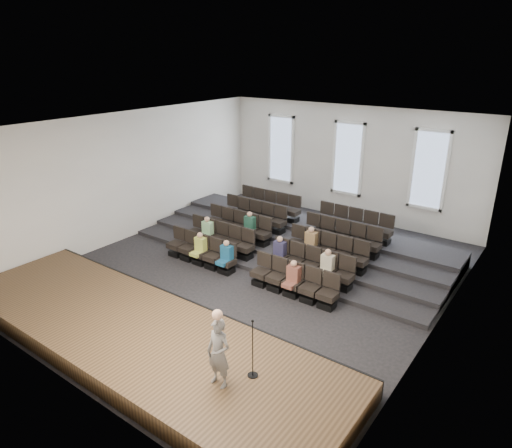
{
  "coord_description": "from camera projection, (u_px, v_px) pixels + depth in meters",
  "views": [
    {
      "loc": [
        8.36,
        -11.32,
        7.1
      ],
      "look_at": [
        -0.27,
        0.5,
        1.55
      ],
      "focal_mm": 32.0,
      "sensor_mm": 36.0,
      "label": 1
    }
  ],
  "objects": [
    {
      "name": "mic_stand",
      "position": [
        253.0,
        359.0,
        9.76
      ],
      "size": [
        0.24,
        0.24,
        1.41
      ],
      "color": "black",
      "rests_on": "stage"
    },
    {
      "name": "audience",
      "position": [
        259.0,
        247.0,
        15.62
      ],
      "size": [
        5.45,
        2.64,
        1.1
      ],
      "color": "#B6C34E",
      "rests_on": "seating_rows"
    },
    {
      "name": "wall_right",
      "position": [
        446.0,
        247.0,
        11.46
      ],
      "size": [
        0.04,
        14.0,
        5.0
      ],
      "primitive_type": "cube",
      "color": "silver",
      "rests_on": "ground"
    },
    {
      "name": "seating_rows",
      "position": [
        279.0,
        240.0,
        16.59
      ],
      "size": [
        6.8,
        4.7,
        1.67
      ],
      "color": "black",
      "rests_on": "ground"
    },
    {
      "name": "risers",
      "position": [
        301.0,
        238.0,
        17.99
      ],
      "size": [
        11.8,
        4.8,
        0.6
      ],
      "color": "black",
      "rests_on": "ground"
    },
    {
      "name": "windows",
      "position": [
        348.0,
        159.0,
        19.96
      ],
      "size": [
        8.44,
        0.1,
        3.24
      ],
      "color": "white",
      "rests_on": "wall_back"
    },
    {
      "name": "stage_lip",
      "position": [
        185.0,
        306.0,
        13.07
      ],
      "size": [
        11.8,
        0.06,
        0.52
      ],
      "primitive_type": "cube",
      "color": "black",
      "rests_on": "ground"
    },
    {
      "name": "wall_front",
      "position": [
        54.0,
        287.0,
        9.48
      ],
      "size": [
        12.0,
        0.04,
        5.0
      ],
      "primitive_type": "cube",
      "color": "silver",
      "rests_on": "ground"
    },
    {
      "name": "speaker",
      "position": [
        219.0,
        353.0,
        9.38
      ],
      "size": [
        0.57,
        0.38,
        1.56
      ],
      "primitive_type": "imported",
      "rotation": [
        0.0,
        0.0,
        -0.01
      ],
      "color": "#64615E",
      "rests_on": "stage"
    },
    {
      "name": "wall_left",
      "position": [
        132.0,
        175.0,
        18.1
      ],
      "size": [
        0.04,
        14.0,
        5.0
      ],
      "primitive_type": "cube",
      "color": "silver",
      "rests_on": "ground"
    },
    {
      "name": "ground",
      "position": [
        254.0,
        272.0,
        15.67
      ],
      "size": [
        14.0,
        14.0,
        0.0
      ],
      "primitive_type": "plane",
      "color": "black",
      "rests_on": "ground"
    },
    {
      "name": "wall_back",
      "position": [
        348.0,
        163.0,
        20.08
      ],
      "size": [
        12.0,
        0.04,
        5.0
      ],
      "primitive_type": "cube",
      "color": "silver",
      "rests_on": "ground"
    },
    {
      "name": "ceiling",
      "position": [
        254.0,
        124.0,
        13.89
      ],
      "size": [
        12.0,
        14.0,
        0.02
      ],
      "primitive_type": "cube",
      "color": "white",
      "rests_on": "ground"
    },
    {
      "name": "stage",
      "position": [
        136.0,
        335.0,
        11.73
      ],
      "size": [
        11.8,
        3.6,
        0.5
      ],
      "primitive_type": "cube",
      "color": "#513A23",
      "rests_on": "ground"
    }
  ]
}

